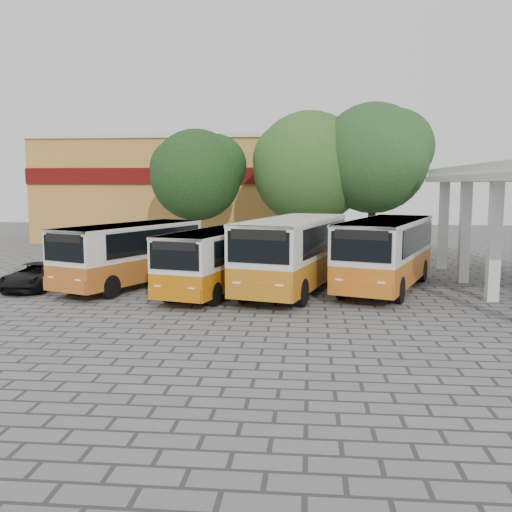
# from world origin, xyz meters

# --- Properties ---
(ground) EXTENTS (90.00, 90.00, 0.00)m
(ground) POSITION_xyz_m (0.00, 0.00, 0.00)
(ground) COLOR slate
(ground) RESTS_ON ground
(shophouse_block) EXTENTS (20.40, 10.40, 8.30)m
(shophouse_block) POSITION_xyz_m (-11.00, 25.99, 4.16)
(shophouse_block) COLOR #C4863A
(shophouse_block) RESTS_ON ground
(bus_far_left) EXTENTS (5.20, 8.35, 2.81)m
(bus_far_left) POSITION_xyz_m (-7.31, 3.53, 1.63)
(bus_far_left) COLOR #AE581A
(bus_far_left) RESTS_ON ground
(bus_centre_left) EXTENTS (4.05, 7.81, 2.66)m
(bus_centre_left) POSITION_xyz_m (-3.25, 2.36, 1.54)
(bus_centre_left) COLOR #BB6305
(bus_centre_left) RESTS_ON ground
(bus_centre_right) EXTENTS (4.82, 9.21, 3.14)m
(bus_centre_right) POSITION_xyz_m (-0.03, 3.02, 1.82)
(bus_centre_right) COLOR #B56C11
(bus_centre_right) RESTS_ON ground
(bus_far_right) EXTENTS (5.31, 9.06, 3.06)m
(bus_far_right) POSITION_xyz_m (3.97, 3.91, 1.77)
(bus_far_right) COLOR #C46214
(bus_far_right) RESTS_ON ground
(tree_left) EXTENTS (6.16, 5.87, 8.10)m
(tree_left) POSITION_xyz_m (-6.59, 15.32, 5.36)
(tree_left) COLOR #302414
(tree_left) RESTS_ON ground
(tree_middle) EXTENTS (7.54, 7.18, 9.17)m
(tree_middle) POSITION_xyz_m (0.67, 15.45, 5.81)
(tree_middle) COLOR #453620
(tree_middle) RESTS_ON ground
(tree_right) EXTENTS (7.08, 6.75, 9.54)m
(tree_right) POSITION_xyz_m (4.55, 14.74, 6.39)
(tree_right) COLOR #483920
(tree_right) RESTS_ON ground
(parked_car) EXTENTS (2.09, 4.20, 1.14)m
(parked_car) POSITION_xyz_m (-11.37, 2.59, 0.57)
(parked_car) COLOR black
(parked_car) RESTS_ON ground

